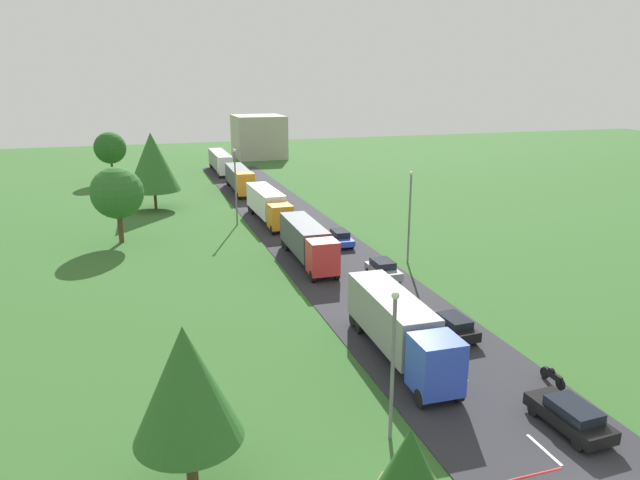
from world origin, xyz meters
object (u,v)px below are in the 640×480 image
at_px(truck_lead, 399,325).
at_px(tree_elm, 152,162).
at_px(truck_fourth, 239,178).
at_px(motorcycle_courier, 553,376).
at_px(truck_fifth, 220,160).
at_px(lamppost_lead, 393,358).
at_px(car_second, 453,325).
at_px(car_fourth, 340,238).
at_px(tree_maple, 117,193).
at_px(distant_building, 259,137).
at_px(car_third, 383,269).
at_px(lamppost_second, 410,213).
at_px(tree_birch, 186,384).
at_px(car_lead, 570,415).
at_px(tree_pine, 110,148).
at_px(truck_second, 307,241).
at_px(lamppost_third, 236,183).
at_px(truck_third, 268,204).

bearing_deg(truck_lead, tree_elm, 104.51).
height_order(truck_fourth, motorcycle_courier, truck_fourth).
relative_size(truck_fifth, lamppost_lead, 1.99).
distance_m(truck_lead, truck_fifth, 74.88).
height_order(car_second, car_fourth, car_fourth).
bearing_deg(tree_maple, distant_building, 65.68).
bearing_deg(motorcycle_courier, car_third, 95.87).
bearing_deg(tree_maple, car_fourth, -20.90).
bearing_deg(car_third, lamppost_second, 40.41).
relative_size(lamppost_lead, tree_birch, 1.01).
height_order(car_third, car_fourth, car_third).
bearing_deg(tree_birch, lamppost_second, 48.20).
bearing_deg(lamppost_second, motorcycle_courier, -95.17).
relative_size(car_lead, tree_maple, 0.57).
bearing_deg(motorcycle_courier, tree_pine, 108.15).
distance_m(tree_maple, distant_building, 66.34).
height_order(truck_fifth, lamppost_lead, lamppost_lead).
xyz_separation_m(truck_second, car_lead, (4.57, -29.15, -1.26)).
distance_m(lamppost_second, tree_elm, 37.36).
relative_size(car_third, tree_maple, 0.51).
bearing_deg(car_second, truck_fifth, 93.55).
distance_m(truck_lead, truck_fourth, 55.72).
distance_m(truck_second, distant_building, 73.56).
bearing_deg(car_second, truck_lead, -161.29).
height_order(lamppost_lead, lamppost_third, lamppost_third).
xyz_separation_m(truck_second, car_second, (4.55, -18.21, -1.25)).
height_order(truck_second, lamppost_second, lamppost_second).
xyz_separation_m(car_third, distant_building, (6.04, 79.21, 3.53)).
xyz_separation_m(truck_second, truck_third, (0.02, 16.38, 0.06)).
bearing_deg(motorcycle_courier, truck_fifth, 94.77).
bearing_deg(motorcycle_courier, car_second, 106.90).
relative_size(truck_fourth, truck_fifth, 0.91).
distance_m(car_lead, tree_pine, 83.39).
relative_size(truck_lead, car_second, 2.82).
bearing_deg(truck_second, car_second, -75.96).
bearing_deg(truck_third, lamppost_third, -172.89).
relative_size(truck_second, tree_pine, 1.47).
height_order(car_fourth, lamppost_second, lamppost_second).
relative_size(lamppost_third, distant_building, 0.78).
distance_m(truck_second, tree_maple, 20.81).
xyz_separation_m(truck_third, car_second, (4.53, -34.59, -1.31)).
distance_m(lamppost_second, tree_pine, 60.41).
distance_m(car_second, tree_birch, 20.51).
bearing_deg(tree_birch, car_second, 27.97).
bearing_deg(tree_maple, tree_birch, -85.28).
bearing_deg(car_lead, truck_fourth, 93.95).
xyz_separation_m(car_second, tree_birch, (-17.77, -9.44, 4.01)).
xyz_separation_m(car_third, tree_maple, (-21.28, 18.75, 4.34)).
bearing_deg(truck_fifth, car_third, -85.57).
bearing_deg(truck_lead, car_lead, -63.14).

